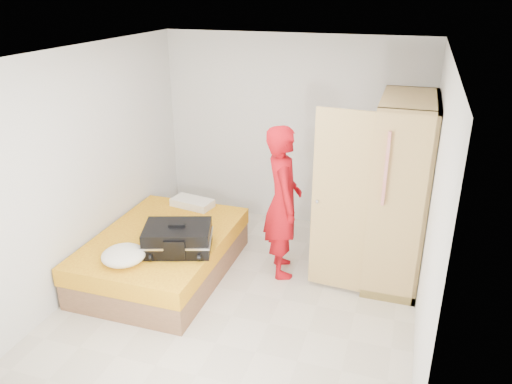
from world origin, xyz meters
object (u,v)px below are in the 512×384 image
(bed, at_px, (163,254))
(wardrobe, at_px, (395,197))
(suitcase, at_px, (178,238))
(round_cushion, at_px, (123,255))
(person, at_px, (283,202))

(bed, bearing_deg, wardrobe, 16.87)
(suitcase, xyz_separation_m, round_cushion, (-0.41, -0.42, -0.05))
(person, distance_m, suitcase, 1.24)
(bed, relative_size, round_cushion, 4.48)
(person, relative_size, round_cushion, 3.95)
(bed, bearing_deg, suitcase, -36.96)
(suitcase, distance_m, round_cushion, 0.59)
(person, bearing_deg, suitcase, 104.69)
(person, xyz_separation_m, suitcase, (-0.97, -0.73, -0.25))
(bed, xyz_separation_m, wardrobe, (2.50, 0.76, 0.75))
(person, bearing_deg, round_cushion, 107.37)
(suitcase, bearing_deg, wardrobe, 6.57)
(bed, height_order, suitcase, suitcase)
(wardrobe, relative_size, suitcase, 2.47)
(person, bearing_deg, wardrobe, -99.49)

